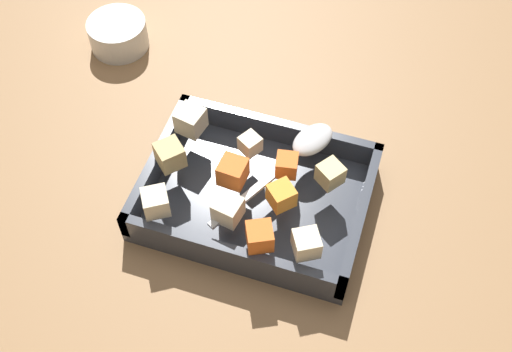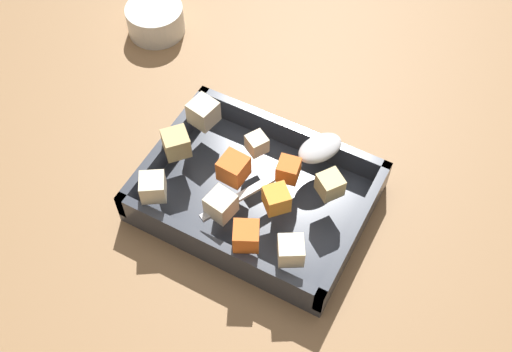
{
  "view_description": "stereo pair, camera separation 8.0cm",
  "coord_description": "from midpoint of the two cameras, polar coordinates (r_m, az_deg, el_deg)",
  "views": [
    {
      "loc": [
        -0.13,
        0.42,
        0.72
      ],
      "look_at": [
        0.01,
        -0.01,
        0.06
      ],
      "focal_mm": 44.12,
      "sensor_mm": 36.0,
      "label": 1
    },
    {
      "loc": [
        -0.2,
        0.39,
        0.72
      ],
      "look_at": [
        0.01,
        -0.01,
        0.06
      ],
      "focal_mm": 44.12,
      "sensor_mm": 36.0,
      "label": 2
    }
  ],
  "objects": [
    {
      "name": "potato_chunk_far_right",
      "position": [
        0.74,
        1.51,
        -6.4
      ],
      "size": [
        0.04,
        0.04,
        0.03
      ],
      "primitive_type": "cube",
      "rotation": [
        0.0,
        0.0,
        0.52
      ],
      "color": "beige",
      "rests_on": "baking_dish"
    },
    {
      "name": "ground_plane",
      "position": [
        0.84,
        -2.11,
        -3.22
      ],
      "size": [
        4.0,
        4.0,
        0.0
      ],
      "primitive_type": "plane",
      "color": "#936D47"
    },
    {
      "name": "potato_chunk_corner_nw",
      "position": [
        0.79,
        -11.97,
        -2.55
      ],
      "size": [
        0.04,
        0.04,
        0.03
      ],
      "primitive_type": "cube",
      "rotation": [
        0.0,
        0.0,
        5.28
      ],
      "color": "beige",
      "rests_on": "baking_dish"
    },
    {
      "name": "carrot_chunk_corner_sw",
      "position": [
        0.79,
        -5.02,
        0.11
      ],
      "size": [
        0.04,
        0.04,
        0.03
      ],
      "primitive_type": "cube",
      "rotation": [
        0.0,
        0.0,
        6.22
      ],
      "color": "orange",
      "rests_on": "baking_dish"
    },
    {
      "name": "small_prep_bowl",
      "position": [
        1.06,
        -14.56,
        12.22
      ],
      "size": [
        0.09,
        0.09,
        0.05
      ],
      "primitive_type": "cylinder",
      "color": "silver",
      "rests_on": "ground_plane"
    },
    {
      "name": "carrot_chunk_rim_edge",
      "position": [
        0.75,
        -2.74,
        -5.73
      ],
      "size": [
        0.04,
        0.04,
        0.03
      ],
      "primitive_type": "cube",
      "rotation": [
        0.0,
        0.0,
        3.6
      ],
      "color": "orange",
      "rests_on": "baking_dish"
    },
    {
      "name": "parsnip_chunk_near_spoon",
      "position": [
        0.77,
        -5.54,
        -3.26
      ],
      "size": [
        0.04,
        0.04,
        0.03
      ],
      "primitive_type": "cube",
      "rotation": [
        0.0,
        0.0,
        1.4
      ],
      "color": "beige",
      "rests_on": "baking_dish"
    },
    {
      "name": "baking_dish",
      "position": [
        0.84,
        -2.72,
        -2.03
      ],
      "size": [
        0.29,
        0.22,
        0.05
      ],
      "color": "#333842",
      "rests_on": "ground_plane"
    },
    {
      "name": "potato_chunk_under_handle",
      "position": [
        0.83,
        -3.3,
        2.73
      ],
      "size": [
        0.03,
        0.03,
        0.02
      ],
      "primitive_type": "cube",
      "rotation": [
        0.0,
        0.0,
        5.75
      ],
      "color": "beige",
      "rests_on": "baking_dish"
    },
    {
      "name": "carrot_chunk_heap_top",
      "position": [
        0.8,
        -0.03,
        0.79
      ],
      "size": [
        0.03,
        0.03,
        0.03
      ],
      "primitive_type": "cube",
      "rotation": [
        0.0,
        0.0,
        4.89
      ],
      "color": "orange",
      "rests_on": "baking_dish"
    },
    {
      "name": "potato_chunk_far_left",
      "position": [
        0.79,
        3.93,
        -0.02
      ],
      "size": [
        0.04,
        0.04,
        0.03
      ],
      "primitive_type": "cube",
      "rotation": [
        0.0,
        0.0,
        2.51
      ],
      "color": "#E0CC89",
      "rests_on": "baking_dish"
    },
    {
      "name": "serving_spoon",
      "position": [
        0.83,
        1.77,
        2.56
      ],
      "size": [
        0.12,
        0.2,
        0.02
      ],
      "rotation": [
        0.0,
        0.0,
        1.09
      ],
      "color": "silver",
      "rests_on": "baking_dish"
    },
    {
      "name": "carrot_chunk_near_right",
      "position": [
        0.77,
        -0.62,
        -2.0
      ],
      "size": [
        0.04,
        0.04,
        0.03
      ],
      "primitive_type": "cube",
      "rotation": [
        0.0,
        0.0,
        5.52
      ],
      "color": "orange",
      "rests_on": "baking_dish"
    },
    {
      "name": "parsnip_chunk_mid_right",
      "position": [
        0.85,
        -8.63,
        4.83
      ],
      "size": [
        0.04,
        0.04,
        0.03
      ],
      "primitive_type": "cube",
      "rotation": [
        0.0,
        0.0,
        4.52
      ],
      "color": "beige",
      "rests_on": "baking_dish"
    },
    {
      "name": "potato_chunk_corner_se",
      "position": [
        0.82,
        -10.44,
        1.96
      ],
      "size": [
        0.05,
        0.05,
        0.03
      ],
      "primitive_type": "cube",
      "rotation": [
        0.0,
        0.0,
        0.83
      ],
      "color": "tan",
      "rests_on": "baking_dish"
    }
  ]
}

